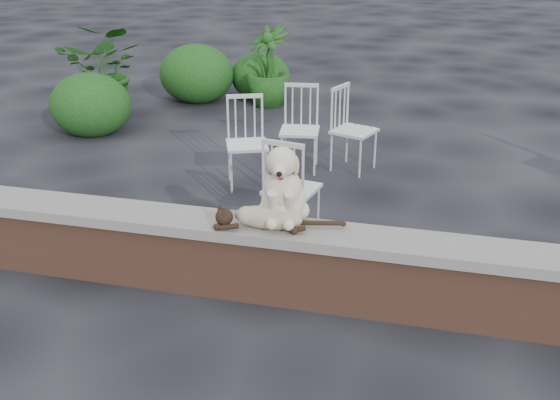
% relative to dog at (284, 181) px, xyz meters
% --- Properties ---
extents(ground, '(60.00, 60.00, 0.00)m').
position_rel_dog_xyz_m(ground, '(0.11, -0.11, -0.89)').
color(ground, black).
rests_on(ground, ground).
extents(brick_wall, '(6.00, 0.30, 0.50)m').
position_rel_dog_xyz_m(brick_wall, '(0.11, -0.11, -0.64)').
color(brick_wall, brown).
rests_on(brick_wall, ground).
extents(capstone, '(6.20, 0.40, 0.08)m').
position_rel_dog_xyz_m(capstone, '(0.11, -0.11, -0.35)').
color(capstone, slate).
rests_on(capstone, brick_wall).
extents(dog, '(0.48, 0.58, 0.62)m').
position_rel_dog_xyz_m(dog, '(0.00, 0.00, 0.00)').
color(dog, beige).
rests_on(dog, capstone).
extents(cat, '(1.12, 0.41, 0.19)m').
position_rel_dog_xyz_m(cat, '(-0.08, -0.15, -0.22)').
color(cat, tan).
rests_on(cat, capstone).
extents(chair_c, '(0.65, 0.65, 0.94)m').
position_rel_dog_xyz_m(chair_c, '(-0.15, 0.92, -0.42)').
color(chair_c, white).
rests_on(chair_c, ground).
extents(chair_b, '(0.63, 0.63, 0.94)m').
position_rel_dog_xyz_m(chair_b, '(-0.46, 2.59, -0.42)').
color(chair_b, white).
rests_on(chair_b, ground).
extents(chair_a, '(0.73, 0.73, 0.94)m').
position_rel_dog_xyz_m(chair_a, '(-0.88, 1.98, -0.42)').
color(chair_a, white).
rests_on(chair_a, ground).
extents(chair_e, '(0.72, 0.72, 0.94)m').
position_rel_dog_xyz_m(chair_e, '(0.13, 2.73, -0.42)').
color(chair_e, white).
rests_on(chair_e, ground).
extents(potted_plant_a, '(1.32, 1.18, 1.33)m').
position_rel_dog_xyz_m(potted_plant_a, '(-3.57, 4.04, -0.23)').
color(potted_plant_a, '#164012').
rests_on(potted_plant_a, ground).
extents(potted_plant_b, '(0.91, 0.91, 1.18)m').
position_rel_dog_xyz_m(potted_plant_b, '(-1.52, 5.19, -0.30)').
color(potted_plant_b, '#164012').
rests_on(potted_plant_b, ground).
extents(shrubbery, '(2.63, 3.29, 0.91)m').
position_rel_dog_xyz_m(shrubbery, '(-2.71, 4.66, -0.51)').
color(shrubbery, '#164012').
rests_on(shrubbery, ground).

